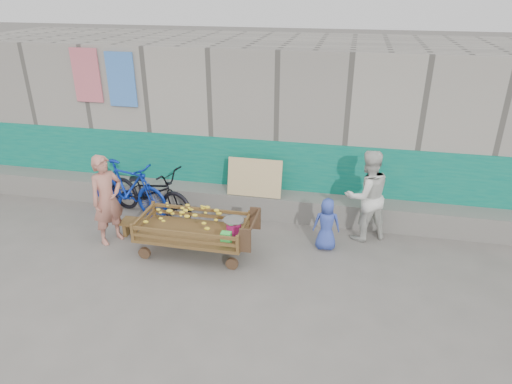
% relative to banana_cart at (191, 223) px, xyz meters
% --- Properties ---
extents(ground, '(80.00, 80.00, 0.00)m').
position_rel_banana_cart_xyz_m(ground, '(0.43, -0.77, -0.55)').
color(ground, '#5E5A55').
rests_on(ground, ground).
extents(building_wall, '(12.00, 3.50, 3.00)m').
position_rel_banana_cart_xyz_m(building_wall, '(0.43, 3.28, 0.92)').
color(building_wall, gray).
rests_on(building_wall, ground).
extents(banana_cart, '(1.91, 0.87, 0.81)m').
position_rel_banana_cart_xyz_m(banana_cart, '(0.00, 0.00, 0.00)').
color(banana_cart, brown).
rests_on(banana_cart, ground).
extents(bench, '(1.04, 0.31, 0.26)m').
position_rel_banana_cart_xyz_m(bench, '(-0.90, 0.37, -0.36)').
color(bench, brown).
rests_on(bench, ground).
extents(vendor_man, '(0.61, 0.68, 1.55)m').
position_rel_banana_cart_xyz_m(vendor_man, '(-1.47, 0.09, 0.23)').
color(vendor_man, '#AD6B5B').
rests_on(vendor_man, ground).
extents(woman, '(0.97, 0.89, 1.60)m').
position_rel_banana_cart_xyz_m(woman, '(2.73, 1.10, 0.25)').
color(woman, silver).
rests_on(woman, ground).
extents(child, '(0.47, 0.33, 0.90)m').
position_rel_banana_cart_xyz_m(child, '(2.12, 0.60, -0.10)').
color(child, '#3247A6').
rests_on(child, ground).
extents(bicycle_dark, '(2.03, 1.22, 1.01)m').
position_rel_banana_cart_xyz_m(bicycle_dark, '(-1.19, 1.08, -0.05)').
color(bicycle_dark, black).
rests_on(bicycle_dark, ground).
extents(bicycle_blue, '(1.83, 0.94, 1.06)m').
position_rel_banana_cart_xyz_m(bicycle_blue, '(-1.61, 1.08, -0.02)').
color(bicycle_blue, '#0D299E').
rests_on(bicycle_blue, ground).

